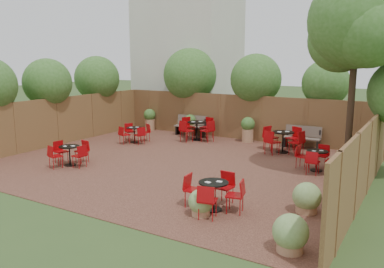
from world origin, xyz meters
The scene contains 13 objects.
ground centered at (0.00, 0.00, 0.00)m, with size 80.00×80.00×0.00m, color #354F23.
courtyard_paving centered at (0.00, 0.00, 0.01)m, with size 12.00×10.00×0.02m, color #3C2018.
fence_back centered at (0.00, 5.00, 1.00)m, with size 12.00×0.08×2.00m, color #53311F.
fence_left centered at (-6.00, 0.00, 1.00)m, with size 0.08×10.00×2.00m, color #53311F.
fence_right centered at (6.00, 0.00, 1.00)m, with size 0.08×10.00×2.00m, color #53311F.
neighbour_building centered at (-4.50, 8.00, 4.00)m, with size 5.00×4.00×8.00m, color beige.
overhang_foliage centered at (-1.97, 3.22, 2.67)m, with size 15.37×10.55×2.62m.
courtyard_tree centered at (5.26, 1.28, 4.48)m, with size 2.88×2.80×6.05m.
park_bench_left centered at (-2.29, 4.63, 0.50)m, with size 1.56×0.66×0.94m.
park_bench_right centered at (2.98, 4.62, 0.48)m, with size 1.46×0.50×0.90m.
bistro_tables centered at (0.39, 1.39, 0.45)m, with size 9.25×8.58×0.95m.
planters centered at (0.26, 3.48, 0.61)m, with size 11.03×4.42×1.15m.
low_shrubs centered at (4.62, -3.35, 0.36)m, with size 2.95×2.79×0.74m.
Camera 1 is at (7.28, -11.24, 3.62)m, focal length 37.34 mm.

